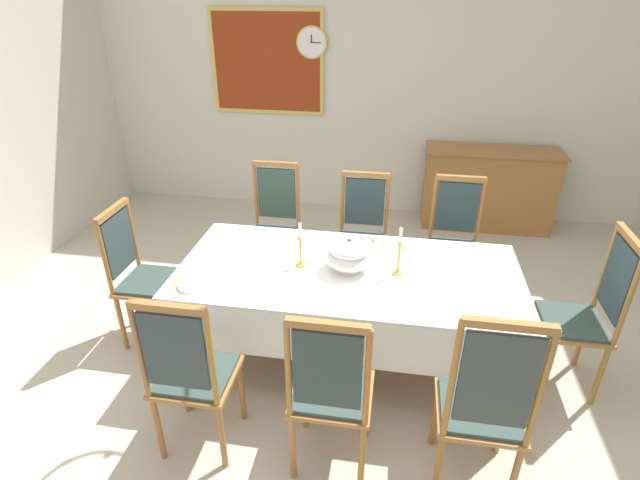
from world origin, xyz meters
TOP-DOWN VIEW (x-y plane):
  - ground at (0.00, 0.00)m, footprint 6.44×5.76m
  - back_wall at (0.00, 2.92)m, footprint 6.44×0.08m
  - dining_table at (0.00, 0.10)m, footprint 2.30×1.07m
  - tablecloth at (0.00, 0.10)m, footprint 2.32×1.09m
  - chair_south_a at (-0.77, -0.84)m, footprint 0.44×0.42m
  - chair_north_a at (-0.77, 1.04)m, footprint 0.44×0.42m
  - chair_south_b at (0.02, -0.84)m, footprint 0.44×0.42m
  - chair_north_b at (0.02, 1.04)m, footprint 0.44×0.42m
  - chair_south_c at (0.80, -0.85)m, footprint 0.44×0.42m
  - chair_north_c at (0.80, 1.04)m, footprint 0.44×0.42m
  - chair_head_west at (-1.55, 0.10)m, footprint 0.42×0.44m
  - chair_head_east at (1.56, 0.10)m, footprint 0.42×0.44m
  - soup_tureen at (-0.00, 0.10)m, footprint 0.31×0.31m
  - candlestick_west at (-0.33, 0.10)m, footprint 0.07×0.07m
  - candlestick_east at (0.33, 0.10)m, footprint 0.07×0.07m
  - bowl_near_left at (0.09, 0.47)m, footprint 0.16×0.16m
  - bowl_near_right at (-0.97, -0.28)m, footprint 0.17×0.17m
  - spoon_primary at (0.21, 0.50)m, footprint 0.06×0.17m
  - spoon_secondary at (-1.09, -0.26)m, footprint 0.04×0.18m
  - sideboard at (1.29, 2.60)m, footprint 1.44×0.48m
  - mounted_clock at (-0.75, 2.85)m, footprint 0.34×0.06m
  - framed_painting at (-1.26, 2.86)m, footprint 1.29×0.05m

SIDE VIEW (x-z plane):
  - ground at x=0.00m, z-range -0.04..0.00m
  - sideboard at x=1.29m, z-range 0.00..0.91m
  - chair_north_b at x=0.02m, z-range 0.03..1.11m
  - chair_head_west at x=-1.55m, z-range 0.03..1.12m
  - chair_north_c at x=0.80m, z-range 0.03..1.12m
  - chair_south_b at x=0.02m, z-range 0.02..1.14m
  - chair_south_a at x=-0.77m, z-range 0.02..1.15m
  - chair_north_a at x=-0.77m, z-range 0.02..1.15m
  - chair_head_east at x=1.56m, z-range 0.01..1.18m
  - chair_south_c at x=0.80m, z-range 0.01..1.23m
  - tablecloth at x=0.00m, z-range 0.48..0.85m
  - dining_table at x=0.00m, z-range 0.31..1.06m
  - spoon_primary at x=0.21m, z-range 0.76..0.77m
  - spoon_secondary at x=-1.09m, z-range 0.76..0.77m
  - bowl_near_left at x=0.09m, z-range 0.76..0.79m
  - bowl_near_right at x=-0.97m, z-range 0.76..0.79m
  - soup_tureen at x=0.00m, z-range 0.76..1.00m
  - candlestick_west at x=-0.33m, z-range 0.73..1.05m
  - candlestick_east at x=0.33m, z-range 0.73..1.07m
  - framed_painting at x=-1.26m, z-range 1.14..2.27m
  - back_wall at x=0.00m, z-range 0.00..3.59m
  - mounted_clock at x=-0.75m, z-range 1.75..2.10m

